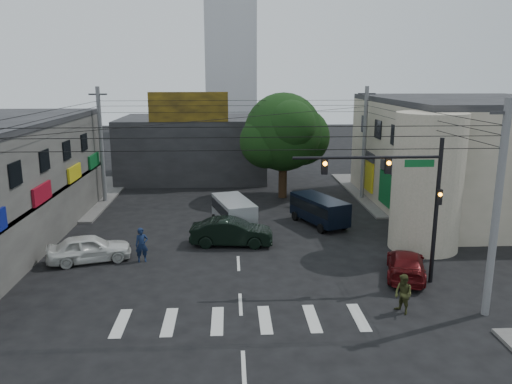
{
  "coord_description": "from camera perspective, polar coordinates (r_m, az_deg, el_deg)",
  "views": [
    {
      "loc": [
        -0.4,
        -23.65,
        10.04
      ],
      "look_at": [
        1.07,
        4.0,
        3.54
      ],
      "focal_mm": 35.0,
      "sensor_mm": 36.0,
      "label": 1
    }
  ],
  "objects": [
    {
      "name": "ground",
      "position": [
        25.69,
        -1.94,
        -9.79
      ],
      "size": [
        160.0,
        160.0,
        0.0
      ],
      "primitive_type": "plane",
      "color": "black",
      "rests_on": "ground"
    },
    {
      "name": "dark_sedan",
      "position": [
        30.19,
        -2.8,
        -4.59
      ],
      "size": [
        2.55,
        5.22,
        1.63
      ],
      "primitive_type": "imported",
      "rotation": [
        0.0,
        0.0,
        1.49
      ],
      "color": "black",
      "rests_on": "ground"
    },
    {
      "name": "corner_column",
      "position": [
        30.51,
        18.97,
        1.08
      ],
      "size": [
        4.0,
        4.0,
        8.0
      ],
      "primitive_type": "cylinder",
      "color": "gray",
      "rests_on": "ground"
    },
    {
      "name": "pedestrian_olive",
      "position": [
        22.73,
        16.48,
        -11.14
      ],
      "size": [
        1.39,
        1.35,
        1.75
      ],
      "primitive_type": "imported",
      "rotation": [
        0.0,
        0.0,
        -1.1
      ],
      "color": "#35381A",
      "rests_on": "ground"
    },
    {
      "name": "maroon_sedan",
      "position": [
        26.74,
        16.74,
        -7.91
      ],
      "size": [
        4.42,
        5.58,
        1.32
      ],
      "primitive_type": "imported",
      "rotation": [
        0.0,
        0.0,
        2.84
      ],
      "color": "#4C0A0D",
      "rests_on": "ground"
    },
    {
      "name": "white_compact",
      "position": [
        29.07,
        -18.51,
        -6.11
      ],
      "size": [
        4.14,
        5.4,
        1.52
      ],
      "primitive_type": "imported",
      "rotation": [
        0.0,
        0.0,
        1.85
      ],
      "color": "silver",
      "rests_on": "ground"
    },
    {
      "name": "building_right",
      "position": [
        41.45,
        23.4,
        3.75
      ],
      "size": [
        14.0,
        18.0,
        8.0
      ],
      "primitive_type": "cube",
      "color": "gray",
      "rests_on": "ground"
    },
    {
      "name": "utility_pole_far_left",
      "position": [
        41.28,
        -17.25,
        5.05
      ],
      "size": [
        0.32,
        0.32,
        9.2
      ],
      "primitive_type": "cylinder",
      "color": "#59595B",
      "rests_on": "ground"
    },
    {
      "name": "traffic_officer",
      "position": [
        28.19,
        -12.93,
        -5.92
      ],
      "size": [
        0.93,
        0.81,
        1.92
      ],
      "primitive_type": "imported",
      "rotation": [
        0.0,
        0.0,
        0.27
      ],
      "color": "#111E3D",
      "rests_on": "ground"
    },
    {
      "name": "traffic_gantry",
      "position": [
        24.65,
        16.52,
        0.47
      ],
      "size": [
        7.1,
        0.35,
        7.2
      ],
      "color": "black",
      "rests_on": "ground"
    },
    {
      "name": "building_far",
      "position": [
        50.27,
        -7.15,
        5.07
      ],
      "size": [
        14.0,
        10.0,
        6.0
      ],
      "primitive_type": "cube",
      "color": "#232326",
      "rests_on": "ground"
    },
    {
      "name": "navy_van",
      "position": [
        34.37,
        7.23,
        -2.2
      ],
      "size": [
        6.14,
        5.34,
        1.92
      ],
      "primitive_type": null,
      "rotation": [
        0.0,
        0.0,
        1.98
      ],
      "color": "black",
      "rests_on": "ground"
    },
    {
      "name": "street_tree",
      "position": [
        41.14,
        3.14,
        6.82
      ],
      "size": [
        6.4,
        6.4,
        8.7
      ],
      "color": "black",
      "rests_on": "ground"
    },
    {
      "name": "tower_distant",
      "position": [
        94.41,
        -2.96,
        20.48
      ],
      "size": [
        9.0,
        9.0,
        44.0
      ],
      "primitive_type": "cube",
      "color": "silver",
      "rests_on": "ground"
    },
    {
      "name": "utility_pole_near_right",
      "position": [
        22.69,
        25.79,
        -1.99
      ],
      "size": [
        0.32,
        0.32,
        9.2
      ],
      "primitive_type": "cylinder",
      "color": "#59595B",
      "rests_on": "ground"
    },
    {
      "name": "billboard",
      "position": [
        44.98,
        -7.74,
        9.61
      ],
      "size": [
        7.0,
        0.3,
        2.6
      ],
      "primitive_type": "cube",
      "color": "olive",
      "rests_on": "building_far"
    },
    {
      "name": "sidewalk_far_right",
      "position": [
        46.61,
        20.29,
        0.04
      ],
      "size": [
        16.0,
        16.0,
        0.15
      ],
      "primitive_type": "cube",
      "color": "#514F4C",
      "rests_on": "ground"
    },
    {
      "name": "sidewalk_far_left",
      "position": [
        46.3,
        -25.3,
        -0.5
      ],
      "size": [
        16.0,
        16.0,
        0.15
      ],
      "primitive_type": "cube",
      "color": "#514F4C",
      "rests_on": "ground"
    },
    {
      "name": "utility_pole_far_right",
      "position": [
        41.48,
        12.27,
        5.38
      ],
      "size": [
        0.32,
        0.32,
        9.2
      ],
      "primitive_type": "cylinder",
      "color": "#59595B",
      "rests_on": "ground"
    },
    {
      "name": "silver_minivan",
      "position": [
        33.39,
        -2.56,
        -2.52
      ],
      "size": [
        5.59,
        4.26,
        1.99
      ],
      "primitive_type": null,
      "rotation": [
        0.0,
        0.0,
        1.83
      ],
      "color": "#A8ABB0",
      "rests_on": "ground"
    }
  ]
}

